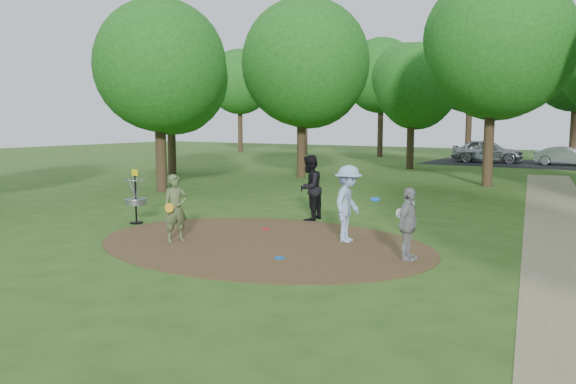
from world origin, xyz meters
The scene contains 14 objects.
ground centered at (0.00, 0.00, 0.00)m, with size 100.00×100.00×0.00m, color #2D5119.
dirt_clearing centered at (0.00, 0.00, 0.01)m, with size 8.40×8.40×0.02m, color #47301C.
footpath centered at (6.50, 2.00, 0.01)m, with size 2.00×40.00×0.01m, color #8C7A5B.
parking_lot centered at (2.00, 30.00, 0.00)m, with size 14.00×8.00×0.01m, color black.
player_observer_with_disc centered at (-1.87, -0.92, 0.81)m, with size 0.63×0.71×1.63m.
player_throwing_with_disc centered at (1.68, 1.21, 0.93)m, with size 1.22×1.27×1.85m.
player_walking_with_disc centered at (-0.56, 3.33, 0.96)m, with size 0.78×0.97×1.91m.
player_waiting_with_disc centered at (3.54, 0.18, 0.77)m, with size 0.49×0.90×1.53m.
disc_ground_blue centered at (1.19, -1.11, 0.03)m, with size 0.22×0.22×0.02m, color blue.
disc_ground_red centered at (-0.81, 1.39, 0.03)m, with size 0.22×0.22×0.02m, color red.
car_left centered at (-1.17, 30.01, 0.81)m, with size 1.91×4.75×1.62m, color #95979C.
car_right centered at (3.81, 29.83, 0.61)m, with size 1.30×3.73×1.23m, color #B8BBC0.
disc_golf_basket centered at (-4.50, 0.30, 0.87)m, with size 0.63×0.63×1.54m.
tree_ring centered at (1.56, 8.91, 5.22)m, with size 37.06×44.89×8.96m.
Camera 1 is at (7.35, -10.87, 2.89)m, focal length 35.00 mm.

